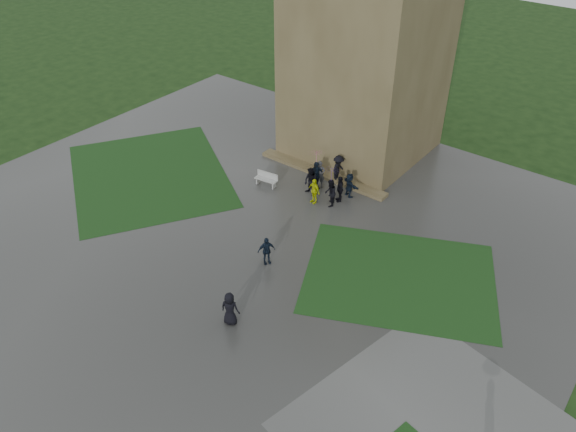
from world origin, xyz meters
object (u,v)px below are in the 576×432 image
Objects in this scene: tower at (370,12)px; pedestrian_mid at (266,251)px; bench at (267,179)px; pedestrian_near at (230,309)px.

pedestrian_mid is at bearing -78.32° from tower.
tower is at bearing 67.07° from bench.
pedestrian_near reaches higher than bench.
pedestrian_near is at bearing -128.54° from pedestrian_mid.
tower is 15.67m from pedestrian_mid.
pedestrian_mid is 0.91× the size of pedestrian_near.
pedestrian_near is at bearing -66.39° from bench.
tower is 12.27× the size of bench.
pedestrian_mid is (2.70, -13.07, -8.22)m from tower.
pedestrian_near reaches higher than pedestrian_mid.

